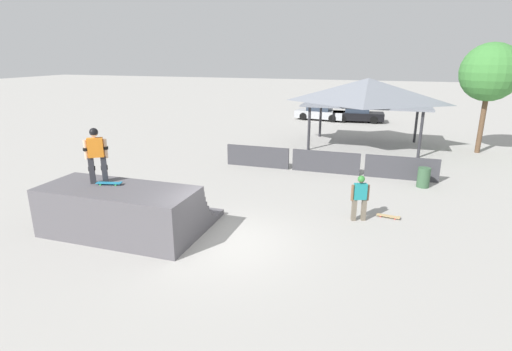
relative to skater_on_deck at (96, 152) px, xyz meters
name	(u,v)px	position (x,y,z in m)	size (l,w,h in m)	color
ground_plane	(225,243)	(4.20, 0.16, -2.57)	(160.00, 160.00, 0.00)	#A3A09B
quarter_pipe_ramp	(125,211)	(0.85, -0.02, -1.87)	(4.91, 3.55, 1.56)	#565459
skater_on_deck	(96,152)	(0.00, 0.00, 0.00)	(0.71, 0.56, 1.76)	#2D2D33
skateboard_on_deck	(110,183)	(0.45, -0.08, -0.95)	(0.83, 0.38, 0.09)	green
bystander_walking	(360,194)	(7.90, 3.21, -1.63)	(0.62, 0.35, 1.61)	#6B6051
skateboard_on_ground	(389,216)	(8.91, 3.75, -2.51)	(0.82, 0.32, 0.09)	red
barrier_fence	(326,162)	(5.95, 8.61, -2.04)	(10.07, 0.12, 1.05)	#3D3D42
pavilion_shelter	(368,92)	(7.32, 15.18, 0.75)	(7.20, 4.90, 4.11)	#2D2D33
tree_beside_pavilion	(490,73)	(13.71, 15.44, 1.93)	(3.17, 3.17, 6.11)	brown
trash_bin	(424,177)	(10.26, 7.74, -2.14)	(0.52, 0.52, 0.85)	#385B3D
parked_car_silver	(320,113)	(3.09, 24.48, -1.97)	(4.38, 2.24, 1.27)	#A8AAAF
parked_car_black	(358,115)	(6.24, 24.47, -1.97)	(4.28, 2.11, 1.27)	black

